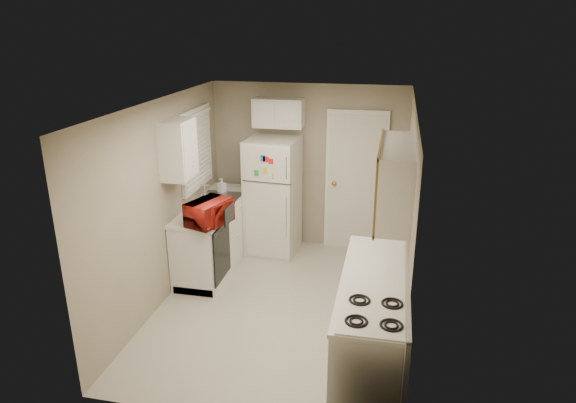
# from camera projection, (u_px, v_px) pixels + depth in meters

# --- Properties ---
(floor) EXTENTS (3.80, 3.80, 0.00)m
(floor) POSITION_uv_depth(u_px,v_px,m) (279.00, 306.00, 6.13)
(floor) COLOR beige
(floor) RESTS_ON ground
(ceiling) EXTENTS (3.80, 3.80, 0.00)m
(ceiling) POSITION_uv_depth(u_px,v_px,m) (278.00, 104.00, 5.32)
(ceiling) COLOR white
(ceiling) RESTS_ON floor
(wall_left) EXTENTS (3.80, 3.80, 0.00)m
(wall_left) POSITION_uv_depth(u_px,v_px,m) (162.00, 203.00, 6.00)
(wall_left) COLOR gray
(wall_left) RESTS_ON floor
(wall_right) EXTENTS (3.80, 3.80, 0.00)m
(wall_right) POSITION_uv_depth(u_px,v_px,m) (407.00, 222.00, 5.45)
(wall_right) COLOR gray
(wall_right) RESTS_ON floor
(wall_back) EXTENTS (2.80, 2.80, 0.00)m
(wall_back) POSITION_uv_depth(u_px,v_px,m) (308.00, 167.00, 7.48)
(wall_back) COLOR gray
(wall_back) RESTS_ON floor
(wall_front) EXTENTS (2.80, 2.80, 0.00)m
(wall_front) POSITION_uv_depth(u_px,v_px,m) (224.00, 297.00, 3.98)
(wall_front) COLOR gray
(wall_front) RESTS_ON floor
(left_counter) EXTENTS (0.60, 1.80, 0.90)m
(left_counter) POSITION_uv_depth(u_px,v_px,m) (216.00, 234.00, 7.02)
(left_counter) COLOR silver
(left_counter) RESTS_ON floor
(dishwasher) EXTENTS (0.03, 0.58, 0.72)m
(dishwasher) POSITION_uv_depth(u_px,v_px,m) (221.00, 252.00, 6.40)
(dishwasher) COLOR black
(dishwasher) RESTS_ON floor
(sink) EXTENTS (0.54, 0.74, 0.16)m
(sink) POSITION_uv_depth(u_px,v_px,m) (218.00, 203.00, 7.02)
(sink) COLOR gray
(sink) RESTS_ON left_counter
(microwave) EXTENTS (0.60, 0.46, 0.36)m
(microwave) POSITION_uv_depth(u_px,v_px,m) (209.00, 212.00, 6.13)
(microwave) COLOR maroon
(microwave) RESTS_ON left_counter
(soap_bottle) EXTENTS (0.12, 0.12, 0.21)m
(soap_bottle) POSITION_uv_depth(u_px,v_px,m) (222.00, 185.00, 7.29)
(soap_bottle) COLOR silver
(soap_bottle) RESTS_ON left_counter
(window_blinds) EXTENTS (0.10, 0.98, 1.08)m
(window_blinds) POSITION_uv_depth(u_px,v_px,m) (197.00, 149.00, 6.83)
(window_blinds) COLOR silver
(window_blinds) RESTS_ON wall_left
(upper_cabinet_left) EXTENTS (0.30, 0.45, 0.70)m
(upper_cabinet_left) POSITION_uv_depth(u_px,v_px,m) (178.00, 149.00, 5.97)
(upper_cabinet_left) COLOR silver
(upper_cabinet_left) RESTS_ON wall_left
(refrigerator) EXTENTS (0.74, 0.73, 1.68)m
(refrigerator) POSITION_uv_depth(u_px,v_px,m) (273.00, 197.00, 7.33)
(refrigerator) COLOR beige
(refrigerator) RESTS_ON floor
(cabinet_over_fridge) EXTENTS (0.70, 0.30, 0.40)m
(cabinet_over_fridge) POSITION_uv_depth(u_px,v_px,m) (279.00, 113.00, 7.15)
(cabinet_over_fridge) COLOR silver
(cabinet_over_fridge) RESTS_ON wall_back
(interior_door) EXTENTS (0.86, 0.06, 2.08)m
(interior_door) POSITION_uv_depth(u_px,v_px,m) (355.00, 182.00, 7.36)
(interior_door) COLOR beige
(interior_door) RESTS_ON floor
(right_counter) EXTENTS (0.60, 2.00, 0.90)m
(right_counter) POSITION_uv_depth(u_px,v_px,m) (370.00, 320.00, 5.03)
(right_counter) COLOR silver
(right_counter) RESTS_ON floor
(stove) EXTENTS (0.60, 0.74, 0.89)m
(stove) POSITION_uv_depth(u_px,v_px,m) (372.00, 360.00, 4.45)
(stove) COLOR beige
(stove) RESTS_ON floor
(upper_cabinet_right) EXTENTS (0.30, 1.20, 0.70)m
(upper_cabinet_right) POSITION_uv_depth(u_px,v_px,m) (396.00, 181.00, 4.82)
(upper_cabinet_right) COLOR silver
(upper_cabinet_right) RESTS_ON wall_right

